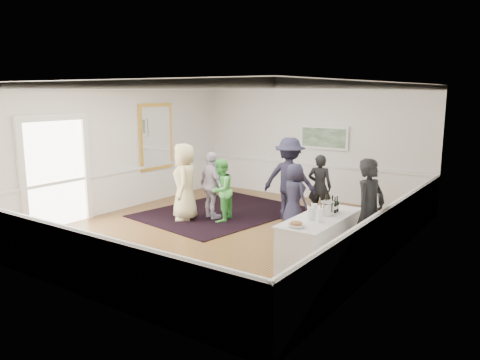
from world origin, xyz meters
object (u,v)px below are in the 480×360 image
Objects in this scene: guest_lilac at (212,186)px; guest_dark_b at (320,187)px; serving_table at (320,239)px; guest_dark_a at (289,179)px; guest_tan at (185,182)px; guest_navy at (294,195)px; guest_green at (221,190)px; bartender at (369,212)px; ice_bucket at (327,209)px; nut_bowl at (296,225)px.

guest_lilac is 1.04× the size of guest_dark_b.
guest_dark_a is at bearing 129.77° from serving_table.
guest_navy is (2.45, 0.94, -0.19)m from guest_tan.
guest_navy is (0.45, -0.57, -0.25)m from guest_dark_a.
guest_green is 1.03× the size of guest_navy.
guest_green is 0.76× the size of guest_dark_a.
bartender is 1.20× the size of guest_dark_b.
guest_tan reaches higher than guest_green.
guest_lilac is 2.60m from guest_dark_b.
guest_tan is 1.23× the size of guest_green.
serving_table is 0.56m from ice_bucket.
guest_navy is at bearing 66.07° from guest_dark_b.
bartender is at bearing 47.74° from guest_tan.
guest_lilac reaches higher than guest_navy.
bartender is 2.99m from guest_dark_b.
guest_lilac is at bearing 94.61° from guest_tan.
guest_lilac is 0.83× the size of guest_dark_a.
bartender is 4.21m from guest_lilac.
serving_table is 1.13× the size of guest_tan.
guest_dark_a reaches higher than guest_green.
guest_navy is (-2.16, 1.24, -0.21)m from bartender.
serving_table is 1.33× the size of guest_dark_b.
guest_dark_b is at bearing 117.57° from guest_green.
guest_dark_a is 1.25× the size of guest_dark_b.
bartender is 3.89m from guest_green.
guest_dark_b reaches higher than guest_navy.
guest_dark_a is at bearing -28.76° from guest_navy.
guest_lilac is at bearing -114.78° from guest_green.
guest_tan reaches higher than guest_dark_b.
guest_green reaches higher than serving_table.
nut_bowl is (-0.06, -0.82, 0.46)m from serving_table.
nut_bowl is at bearing -95.45° from ice_bucket.
guest_green is at bearing 163.04° from ice_bucket.
guest_tan reaches higher than guest_navy.
bartender is at bearing 117.47° from guest_dark_b.
guest_green is 1.68m from guest_dark_a.
guest_lilac is 2.04m from guest_navy.
bartender is 1.02× the size of guest_tan.
guest_navy is at bearing 74.67° from bartender.
nut_bowl is at bearing 107.75° from guest_dark_a.
guest_dark_a is 0.77m from guest_navy.
guest_green is (-3.82, 0.67, -0.20)m from bartender.
guest_dark_b is at bearing 117.89° from ice_bucket.
serving_table is 7.29× the size of nut_bowl.
guest_navy is at bearing 72.48° from guest_tan.
guest_green is 5.25× the size of nut_bowl.
serving_table is at bearing -100.87° from ice_bucket.
ice_bucket is (0.03, 0.18, 0.53)m from serving_table.
bartender reaches higher than serving_table.
nut_bowl is at bearing -94.23° from serving_table.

